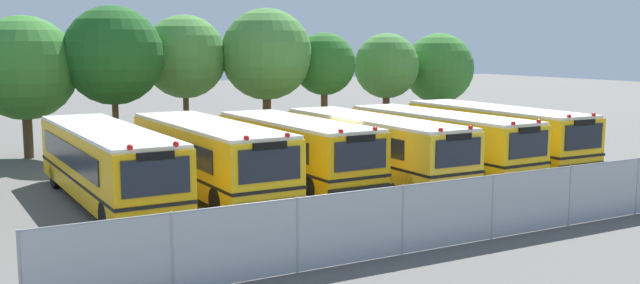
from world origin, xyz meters
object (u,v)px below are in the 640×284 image
object	(u,v)px
school_bus_5	(495,132)
tree_2	(114,55)
tree_5	(324,65)
tree_6	(385,66)
tree_3	(181,57)
tree_4	(265,55)
tree_7	(439,67)
school_bus_4	(439,139)
tree_1	(22,67)
school_bus_0	(107,162)
school_bus_2	(295,149)
school_bus_1	(208,155)
school_bus_3	(373,144)

from	to	relation	value
school_bus_5	tree_2	bearing A→B (deg)	-35.18
tree_5	tree_6	xyz separation A→B (m)	(5.05, 1.39, -0.15)
school_bus_5	tree_3	bearing A→B (deg)	-45.95
tree_4	tree_7	bearing A→B (deg)	5.62
school_bus_4	tree_5	world-z (taller)	tree_5
tree_1	tree_6	distance (m)	20.42
tree_1	tree_4	distance (m)	12.12
tree_7	school_bus_4	bearing A→B (deg)	-128.11
tree_3	school_bus_0	bearing A→B (deg)	-118.96
school_bus_2	tree_2	xyz separation A→B (m)	(-4.34, 10.98, 3.52)
school_bus_0	school_bus_5	world-z (taller)	school_bus_0
school_bus_2	tree_5	xyz separation A→B (m)	(6.95, 10.08, 2.94)
tree_4	tree_3	bearing A→B (deg)	160.89
school_bus_5	tree_6	size ratio (longest dim) A/B	1.70
school_bus_4	tree_4	world-z (taller)	tree_4
school_bus_5	tree_1	distance (m)	22.57
school_bus_1	tree_3	size ratio (longest dim) A/B	1.48
tree_2	tree_6	distance (m)	16.36
school_bus_0	school_bus_3	bearing A→B (deg)	177.41
tree_6	school_bus_0	bearing A→B (deg)	-149.33
tree_3	tree_5	distance (m)	7.82
school_bus_2	school_bus_5	distance (m)	10.51
school_bus_0	tree_1	xyz separation A→B (m)	(-1.19, 12.03, 2.97)
school_bus_0	tree_5	world-z (taller)	tree_5
school_bus_5	tree_5	world-z (taller)	tree_5
school_bus_4	school_bus_5	size ratio (longest dim) A/B	1.00
school_bus_5	school_bus_1	bearing A→B (deg)	1.71
school_bus_4	tree_5	xyz separation A→B (m)	(0.02, 10.30, 2.96)
school_bus_1	school_bus_4	xyz separation A→B (m)	(10.53, -0.18, -0.05)
tree_5	tree_7	bearing A→B (deg)	10.49
tree_4	school_bus_1	bearing A→B (deg)	-124.13
school_bus_4	tree_7	xyz separation A→B (m)	(9.45, 12.04, 2.64)
school_bus_0	school_bus_2	distance (m)	7.23
school_bus_2	tree_6	bearing A→B (deg)	-137.77
school_bus_2	tree_6	xyz separation A→B (m)	(12.00, 11.47, 2.79)
tree_1	tree_2	bearing A→B (deg)	-15.27
tree_6	tree_1	bearing A→B (deg)	178.24
tree_5	school_bus_4	bearing A→B (deg)	-90.12
tree_1	school_bus_3	bearing A→B (deg)	-45.77
school_bus_1	tree_2	distance (m)	11.58
school_bus_2	tree_7	size ratio (longest dim) A/B	1.52
school_bus_2	tree_4	xyz separation A→B (m)	(3.59, 10.57, 3.49)
school_bus_0	school_bus_5	bearing A→B (deg)	178.91
school_bus_4	tree_3	bearing A→B (deg)	-59.96
school_bus_2	tree_7	xyz separation A→B (m)	(16.38, 11.83, 2.62)
tree_1	tree_3	world-z (taller)	tree_3
school_bus_2	school_bus_3	bearing A→B (deg)	175.97
school_bus_0	school_bus_3	distance (m)	10.74
school_bus_1	school_bus_3	size ratio (longest dim) A/B	0.95
school_bus_4	tree_7	distance (m)	15.53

